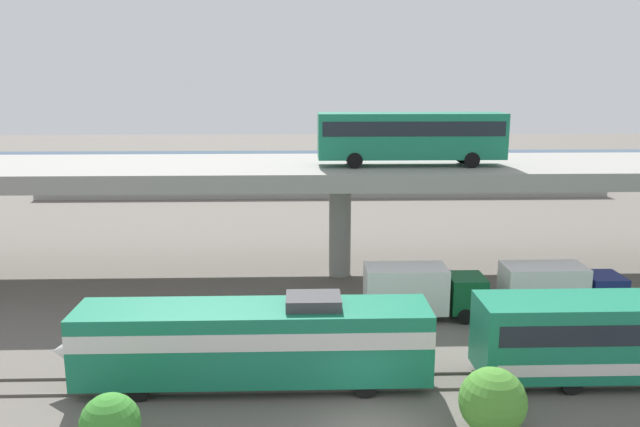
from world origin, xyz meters
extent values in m
cube|color=#59544C|center=(0.00, 3.25, 0.06)|extent=(110.00, 0.12, 0.12)
cube|color=#59544C|center=(0.00, 4.75, 0.06)|extent=(110.00, 0.12, 0.12)
cube|color=#197A56|center=(-4.81, 4.00, 2.08)|extent=(15.53, 3.00, 3.20)
cube|color=silver|center=(-4.81, 4.00, 2.66)|extent=(15.53, 3.04, 0.77)
cone|color=silver|center=(-12.57, 4.00, 1.76)|extent=(2.12, 2.85, 2.85)
cube|color=black|center=(-10.98, 4.00, 2.98)|extent=(2.12, 2.70, 1.02)
cube|color=#3F3F42|center=(-2.16, 4.00, 3.93)|extent=(2.40, 1.80, 0.50)
cylinder|color=black|center=(-9.66, 2.65, 0.48)|extent=(0.96, 0.18, 0.96)
cylinder|color=black|center=(-9.66, 5.35, 0.48)|extent=(0.96, 0.18, 0.96)
cylinder|color=black|center=(0.04, 2.65, 0.48)|extent=(0.96, 0.18, 0.96)
cylinder|color=black|center=(0.04, 5.35, 0.48)|extent=(0.96, 0.18, 0.96)
cylinder|color=black|center=(9.03, 2.65, 0.46)|extent=(0.92, 0.18, 0.92)
cylinder|color=black|center=(9.03, 5.35, 0.46)|extent=(0.92, 0.18, 0.92)
cube|color=gray|center=(0.00, 20.00, 7.29)|extent=(96.00, 10.62, 1.13)
cylinder|color=gray|center=(0.00, 20.00, 3.37)|extent=(1.50, 1.50, 6.73)
cube|color=#197A56|center=(4.45, 18.56, 9.81)|extent=(12.00, 2.55, 2.90)
cube|color=black|center=(4.45, 18.56, 10.33)|extent=(11.52, 2.59, 0.93)
cube|color=black|center=(10.40, 18.56, 10.15)|extent=(0.08, 2.30, 1.74)
cylinder|color=black|center=(8.17, 19.77, 8.36)|extent=(1.00, 0.26, 1.00)
cylinder|color=black|center=(8.17, 17.34, 8.36)|extent=(1.00, 0.26, 1.00)
cylinder|color=black|center=(0.73, 19.77, 8.36)|extent=(1.00, 0.26, 1.00)
cylinder|color=black|center=(0.73, 17.34, 8.36)|extent=(1.00, 0.26, 1.00)
cube|color=navy|center=(14.65, 11.89, 1.44)|extent=(2.00, 2.30, 2.00)
cube|color=silver|center=(11.15, 11.89, 1.74)|extent=(4.60, 2.30, 2.60)
cylinder|color=black|center=(14.36, 12.98, 0.44)|extent=(0.88, 0.28, 0.88)
cylinder|color=black|center=(14.36, 10.80, 0.44)|extent=(0.88, 0.28, 0.88)
cylinder|color=black|center=(10.14, 12.98, 0.44)|extent=(0.88, 0.28, 0.88)
cylinder|color=black|center=(10.14, 10.80, 0.44)|extent=(0.88, 0.28, 0.88)
cube|color=#0C4C26|center=(6.74, 11.89, 1.44)|extent=(2.00, 2.30, 2.00)
cube|color=silver|center=(3.24, 11.89, 1.74)|extent=(4.60, 2.30, 2.60)
cylinder|color=black|center=(6.44, 12.98, 0.44)|extent=(0.88, 0.28, 0.88)
cylinder|color=black|center=(6.44, 10.80, 0.44)|extent=(0.88, 0.28, 0.88)
cylinder|color=black|center=(2.23, 12.98, 0.44)|extent=(0.88, 0.28, 0.88)
cylinder|color=black|center=(2.23, 10.80, 0.44)|extent=(0.88, 0.28, 0.88)
cube|color=gray|center=(0.00, 55.00, 0.89)|extent=(65.04, 13.73, 1.77)
cube|color=black|center=(-25.57, 55.60, 2.44)|extent=(4.09, 1.77, 0.70)
cube|color=#1E232B|center=(-25.78, 55.60, 3.03)|extent=(1.80, 1.56, 0.48)
cylinder|color=black|center=(-24.30, 56.44, 2.09)|extent=(0.64, 0.20, 0.64)
cylinder|color=black|center=(-24.30, 54.76, 2.09)|extent=(0.64, 0.20, 0.64)
cylinder|color=black|center=(-26.84, 56.44, 2.09)|extent=(0.64, 0.20, 0.64)
cylinder|color=black|center=(-26.84, 54.76, 2.09)|extent=(0.64, 0.20, 0.64)
cube|color=#9E998C|center=(22.68, 55.31, 2.44)|extent=(4.56, 1.75, 0.70)
cube|color=#1E232B|center=(22.91, 55.31, 3.03)|extent=(2.01, 1.54, 0.48)
cylinder|color=black|center=(21.27, 54.48, 2.09)|extent=(0.64, 0.20, 0.64)
cylinder|color=black|center=(21.27, 56.14, 2.09)|extent=(0.64, 0.20, 0.64)
cylinder|color=black|center=(24.10, 54.48, 2.09)|extent=(0.64, 0.20, 0.64)
cylinder|color=black|center=(24.10, 56.14, 2.09)|extent=(0.64, 0.20, 0.64)
cube|color=#9E998C|center=(15.89, 56.57, 2.44)|extent=(4.51, 1.86, 0.70)
cube|color=#1E232B|center=(16.11, 56.57, 3.03)|extent=(1.98, 1.63, 0.48)
cylinder|color=black|center=(14.49, 55.69, 2.09)|extent=(0.64, 0.20, 0.64)
cylinder|color=black|center=(14.49, 57.45, 2.09)|extent=(0.64, 0.20, 0.64)
cylinder|color=black|center=(17.29, 55.69, 2.09)|extent=(0.64, 0.20, 0.64)
cylinder|color=black|center=(17.29, 57.45, 2.09)|extent=(0.64, 0.20, 0.64)
cube|color=maroon|center=(10.59, 58.41, 2.44)|extent=(4.65, 1.79, 0.70)
cube|color=#1E232B|center=(10.36, 58.41, 3.03)|extent=(2.04, 1.57, 0.48)
cylinder|color=black|center=(12.03, 59.25, 2.09)|extent=(0.64, 0.20, 0.64)
cylinder|color=black|center=(12.03, 57.56, 2.09)|extent=(0.64, 0.20, 0.64)
cylinder|color=black|center=(9.15, 59.25, 2.09)|extent=(0.64, 0.20, 0.64)
cylinder|color=black|center=(9.15, 57.56, 2.09)|extent=(0.64, 0.20, 0.64)
cube|color=navy|center=(5.48, 53.81, 2.44)|extent=(4.28, 1.80, 0.70)
cube|color=#1E232B|center=(5.26, 53.81, 3.03)|extent=(1.88, 1.58, 0.48)
cylinder|color=black|center=(6.80, 54.66, 2.09)|extent=(0.64, 0.20, 0.64)
cylinder|color=black|center=(6.80, 52.95, 2.09)|extent=(0.64, 0.20, 0.64)
cylinder|color=black|center=(4.15, 54.66, 2.09)|extent=(0.64, 0.20, 0.64)
cylinder|color=black|center=(4.15, 52.95, 2.09)|extent=(0.64, 0.20, 0.64)
cube|color=black|center=(0.86, 56.72, 2.44)|extent=(4.43, 1.76, 0.70)
cube|color=#1E232B|center=(1.08, 56.72, 3.03)|extent=(1.95, 1.55, 0.48)
cylinder|color=black|center=(-0.52, 55.88, 2.09)|extent=(0.64, 0.20, 0.64)
cylinder|color=black|center=(-0.52, 57.56, 2.09)|extent=(0.64, 0.20, 0.64)
cylinder|color=black|center=(2.23, 55.88, 2.09)|extent=(0.64, 0.20, 0.64)
cylinder|color=black|center=(2.23, 57.56, 2.09)|extent=(0.64, 0.20, 0.64)
cube|color=#9E998C|center=(-11.86, 55.42, 2.44)|extent=(4.22, 1.78, 0.70)
cube|color=#1E232B|center=(-11.65, 55.42, 3.03)|extent=(1.86, 1.57, 0.48)
cylinder|color=black|center=(-13.17, 54.57, 2.09)|extent=(0.64, 0.20, 0.64)
cylinder|color=black|center=(-13.17, 56.26, 2.09)|extent=(0.64, 0.20, 0.64)
cylinder|color=black|center=(-10.56, 54.57, 2.09)|extent=(0.64, 0.20, 0.64)
cylinder|color=black|center=(-10.56, 56.26, 2.09)|extent=(0.64, 0.20, 0.64)
cube|color=navy|center=(0.00, 78.00, 0.00)|extent=(140.00, 36.00, 0.01)
sphere|color=#39892E|center=(-9.73, -0.97, 1.11)|extent=(2.21, 2.21, 2.21)
sphere|color=#468A2F|center=(4.65, -0.17, 1.31)|extent=(2.61, 2.61, 2.61)
camera|label=1|loc=(-2.70, -22.25, 13.54)|focal=35.60mm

